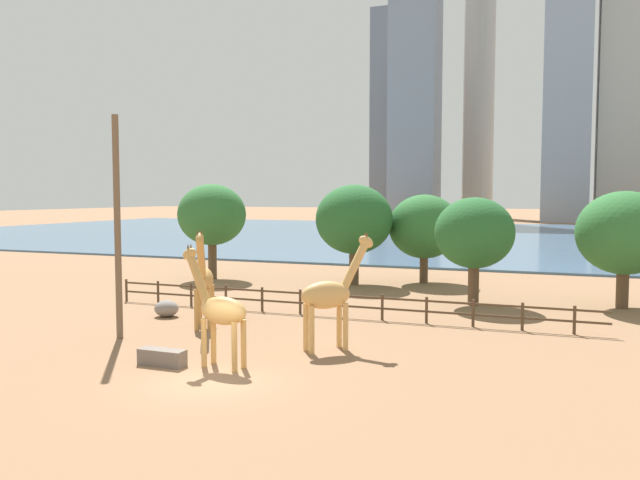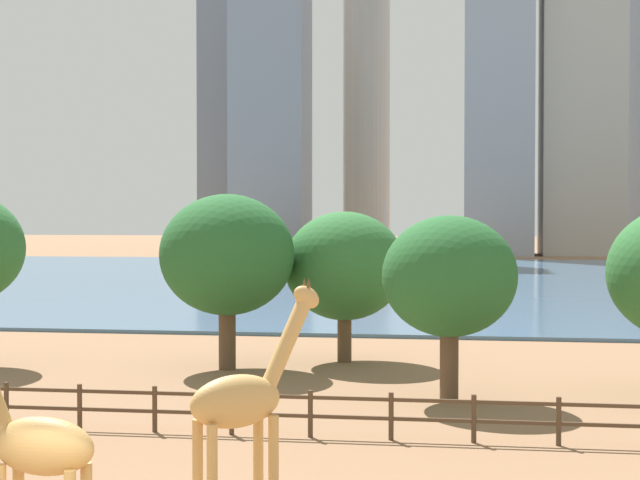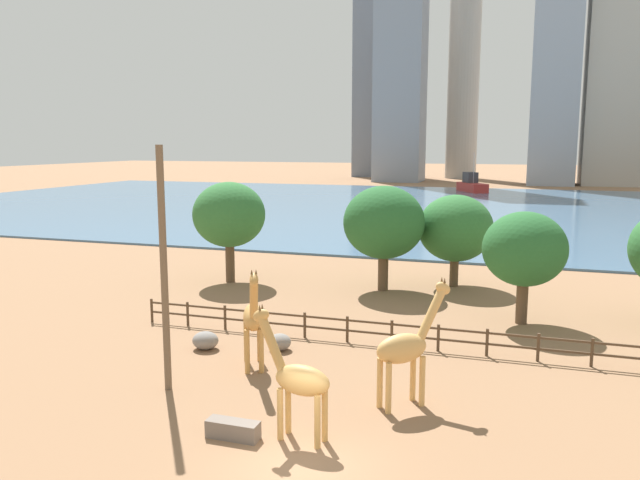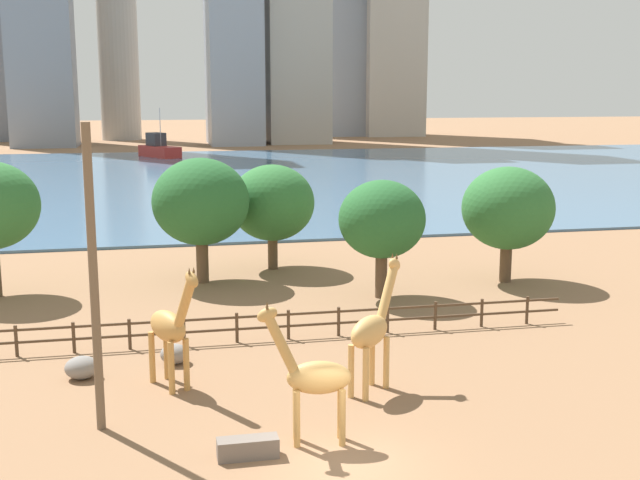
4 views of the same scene
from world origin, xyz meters
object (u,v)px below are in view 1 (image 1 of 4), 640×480
(utility_pole, at_px, (117,228))
(giraffe_tall, at_px, (220,310))
(tree_left_large, at_px, (624,233))
(tree_left_small, at_px, (354,220))
(boulder_by_pole, at_px, (166,309))
(giraffe_companion, at_px, (330,294))
(tree_center_broad, at_px, (212,215))
(tree_right_small, at_px, (424,227))
(boulder_near_fence, at_px, (234,310))
(feeding_trough, at_px, (162,357))
(boat_sailboat, at_px, (482,219))
(giraffe_young, at_px, (204,280))
(tree_right_tall, at_px, (474,233))

(utility_pole, bearing_deg, giraffe_tall, -20.49)
(tree_left_large, relative_size, tree_left_small, 0.93)
(boulder_by_pole, bearing_deg, giraffe_companion, -18.61)
(tree_left_large, bearing_deg, boulder_by_pole, -153.32)
(tree_center_broad, distance_m, tree_right_small, 15.60)
(boulder_near_fence, bearing_deg, tree_left_large, 28.49)
(utility_pole, xyz_separation_m, boulder_near_fence, (2.47, 5.79, -4.44))
(feeding_trough, height_order, tree_left_large, tree_left_large)
(tree_left_small, bearing_deg, boat_sailboat, 90.81)
(tree_left_small, bearing_deg, giraffe_young, -97.65)
(giraffe_young, xyz_separation_m, boulder_near_fence, (0.16, 2.62, -1.87))
(giraffe_young, height_order, boulder_near_fence, giraffe_young)
(giraffe_young, distance_m, utility_pole, 4.69)
(tree_left_small, distance_m, tree_right_small, 5.14)
(feeding_trough, xyz_separation_m, tree_left_small, (0.16, 22.27, 4.24))
(utility_pole, xyz_separation_m, tree_right_tall, (13.33, 14.02, -0.75))
(boulder_by_pole, distance_m, tree_right_tall, 17.38)
(feeding_trough, distance_m, tree_right_tall, 19.63)
(giraffe_tall, distance_m, tree_left_large, 23.60)
(tree_right_tall, bearing_deg, boulder_near_fence, -142.82)
(giraffe_young, bearing_deg, feeding_trough, -8.40)
(feeding_trough, distance_m, tree_left_small, 22.67)
(boulder_near_fence, bearing_deg, tree_center_broad, 124.95)
(tree_center_broad, bearing_deg, giraffe_companion, -47.43)
(tree_right_small, bearing_deg, boulder_by_pole, -119.82)
(giraffe_companion, xyz_separation_m, tree_right_tall, (4.04, 12.65, 1.83))
(giraffe_young, xyz_separation_m, feeding_trough, (2.00, -6.16, -1.97))
(tree_right_tall, bearing_deg, tree_center_broad, 167.56)
(tree_left_large, relative_size, boat_sailboat, 0.72)
(boat_sailboat, bearing_deg, boulder_by_pole, -30.35)
(giraffe_tall, bearing_deg, tree_left_small, -77.15)
(tree_right_tall, relative_size, boat_sailboat, 0.68)
(giraffe_tall, bearing_deg, giraffe_companion, -119.61)
(tree_left_large, bearing_deg, utility_pole, -143.02)
(boulder_near_fence, relative_size, tree_right_small, 0.17)
(giraffe_young, xyz_separation_m, tree_right_tall, (11.01, 10.86, 1.82))
(giraffe_young, bearing_deg, tree_center_broad, -176.79)
(giraffe_tall, height_order, boulder_by_pole, giraffe_tall)
(feeding_trough, relative_size, tree_center_broad, 0.25)
(tree_center_broad, relative_size, tree_right_tall, 1.15)
(boulder_by_pole, bearing_deg, tree_left_large, 26.68)
(giraffe_tall, height_order, feeding_trough, giraffe_tall)
(tree_right_tall, height_order, boat_sailboat, boat_sailboat)
(giraffe_young, height_order, boulder_by_pole, giraffe_young)
(tree_right_tall, bearing_deg, feeding_trough, -117.90)
(utility_pole, distance_m, boulder_by_pole, 6.60)
(boulder_by_pole, bearing_deg, tree_left_small, 69.41)
(tree_right_small, bearing_deg, tree_left_small, -148.86)
(tree_center_broad, height_order, tree_left_small, tree_center_broad)
(giraffe_companion, height_order, tree_center_broad, tree_center_broad)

